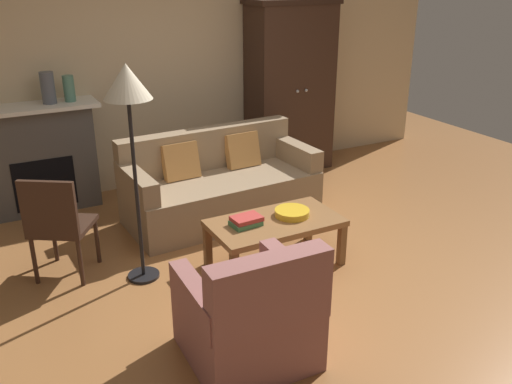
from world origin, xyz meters
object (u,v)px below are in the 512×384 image
(armchair_near_left, at_px, (250,318))
(side_chair_wooden, at_px, (57,222))
(couch, at_px, (220,187))
(fruit_bowl, at_px, (292,213))
(fireplace, at_px, (39,158))
(armoire, at_px, (290,87))
(coffee_table, at_px, (275,226))
(floor_lamp, at_px, (128,96))
(mantel_vase_slate, at_px, (48,88))
(book_stack, at_px, (246,221))
(mantel_vase_jade, at_px, (69,88))

(armchair_near_left, relative_size, side_chair_wooden, 0.98)
(couch, height_order, fruit_bowl, couch)
(fireplace, distance_m, armoire, 2.99)
(coffee_table, bearing_deg, floor_lamp, 162.52)
(mantel_vase_slate, relative_size, armchair_near_left, 0.36)
(book_stack, height_order, side_chair_wooden, side_chair_wooden)
(mantel_vase_slate, distance_m, armchair_near_left, 3.36)
(fireplace, bearing_deg, mantel_vase_slate, -5.69)
(couch, distance_m, book_stack, 1.16)
(fruit_bowl, relative_size, armchair_near_left, 0.34)
(mantel_vase_slate, bearing_deg, mantel_vase_jade, 0.00)
(couch, bearing_deg, side_chair_wooden, -162.25)
(mantel_vase_jade, height_order, side_chair_wooden, mantel_vase_jade)
(armoire, height_order, side_chair_wooden, armoire)
(fruit_bowl, relative_size, book_stack, 1.14)
(coffee_table, bearing_deg, mantel_vase_jade, 118.43)
(book_stack, xyz_separation_m, mantel_vase_jade, (-0.91, 2.13, 0.79))
(floor_lamp, bearing_deg, coffee_table, -17.48)
(fireplace, height_order, book_stack, fireplace)
(coffee_table, bearing_deg, mantel_vase_slate, 122.37)
(fireplace, distance_m, fruit_bowl, 2.77)
(fruit_bowl, bearing_deg, coffee_table, -174.54)
(armoire, distance_m, coffee_table, 2.61)
(book_stack, relative_size, mantel_vase_slate, 0.84)
(armoire, height_order, mantel_vase_slate, armoire)
(fruit_bowl, xyz_separation_m, armchair_near_left, (-0.93, -1.02, -0.13))
(mantel_vase_slate, bearing_deg, floor_lamp, -80.41)
(armchair_near_left, bearing_deg, coffee_table, 52.90)
(fireplace, bearing_deg, armchair_near_left, -76.03)
(fruit_bowl, height_order, armchair_near_left, armchair_near_left)
(fireplace, distance_m, floor_lamp, 2.13)
(fruit_bowl, distance_m, book_stack, 0.43)
(armchair_near_left, bearing_deg, mantel_vase_jade, 97.41)
(fireplace, xyz_separation_m, coffee_table, (1.55, -2.18, -0.20))
(armchair_near_left, bearing_deg, armoire, 55.15)
(armoire, height_order, book_stack, armoire)
(couch, xyz_separation_m, floor_lamp, (-1.07, -0.82, 1.20))
(armoire, height_order, coffee_table, armoire)
(coffee_table, xyz_separation_m, mantel_vase_slate, (-1.37, 2.16, 0.91))
(couch, bearing_deg, fruit_bowl, -81.77)
(coffee_table, bearing_deg, side_chair_wooden, 159.19)
(fruit_bowl, height_order, mantel_vase_jade, mantel_vase_jade)
(coffee_table, distance_m, mantel_vase_jade, 2.61)
(coffee_table, bearing_deg, fireplace, 125.43)
(couch, relative_size, coffee_table, 1.78)
(couch, height_order, floor_lamp, floor_lamp)
(armoire, height_order, armchair_near_left, armoire)
(floor_lamp, bearing_deg, armchair_near_left, -77.23)
(armchair_near_left, relative_size, floor_lamp, 0.50)
(coffee_table, bearing_deg, armchair_near_left, -127.10)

